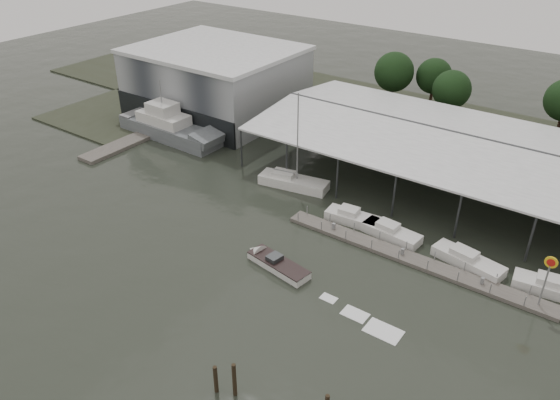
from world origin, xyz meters
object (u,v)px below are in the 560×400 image
Objects in this scene: shell_fuel_sign at (548,273)px; white_sailboat at (293,182)px; speedboat_underway at (274,262)px; grey_trawler at (170,128)px.

shell_fuel_sign is 0.45× the size of white_sailboat.
shell_fuel_sign is at bearing -150.34° from speedboat_underway.
grey_trawler is 34.91m from speedboat_underway.
shell_fuel_sign is at bearing -7.17° from grey_trawler.
grey_trawler is 23.22m from white_sailboat.
shell_fuel_sign is 24.49m from speedboat_underway.
white_sailboat reaches higher than shell_fuel_sign.
white_sailboat reaches higher than grey_trawler.
white_sailboat is 0.67× the size of speedboat_underway.
white_sailboat is at bearing -53.08° from speedboat_underway.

